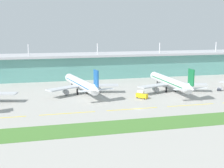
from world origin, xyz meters
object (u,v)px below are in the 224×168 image
at_px(airliner_near_middle, 81,84).
at_px(fuel_truck, 142,95).
at_px(baggage_cart, 220,89).
at_px(airliner_far_middle, 170,82).
at_px(pushback_tug, 219,89).

height_order(airliner_near_middle, fuel_truck, airliner_near_middle).
xyz_separation_m(airliner_near_middle, baggage_cart, (92.89, -13.80, -5.19)).
distance_m(airliner_far_middle, pushback_tug, 34.79).
height_order(airliner_far_middle, pushback_tug, airliner_far_middle).
bearing_deg(fuel_truck, baggage_cart, 8.62).
relative_size(airliner_far_middle, baggage_cart, 17.13).
height_order(baggage_cart, fuel_truck, fuel_truck).
bearing_deg(airliner_far_middle, airliner_near_middle, 171.92).
bearing_deg(baggage_cart, airliner_near_middle, 171.55).
bearing_deg(airliner_near_middle, baggage_cart, -8.45).
bearing_deg(pushback_tug, baggage_cart, -35.22).
distance_m(pushback_tug, fuel_truck, 59.99).
bearing_deg(airliner_far_middle, baggage_cart, -9.07).
bearing_deg(pushback_tug, airliner_far_middle, 171.29).
distance_m(airliner_near_middle, airliner_far_middle, 59.09).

